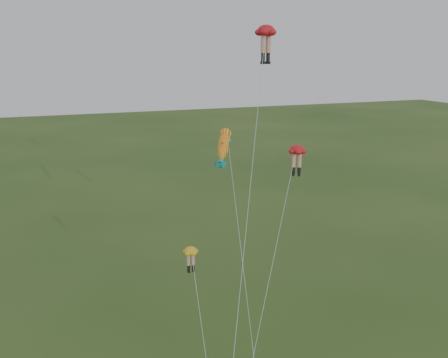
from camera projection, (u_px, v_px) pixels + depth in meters
name	position (u px, v px, depth m)	size (l,w,h in m)	color
legs_kite_red_high	(266.00, 37.00, 37.18)	(8.87, 13.18, 22.90)	red
legs_kite_red_mid	(296.00, 156.00, 36.19)	(8.20, 8.38, 14.39)	red
legs_kite_yellow	(192.00, 259.00, 31.37)	(1.01, 5.29, 9.05)	yellow
fish_kite	(224.00, 146.00, 35.74)	(2.08, 9.34, 15.83)	yellow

